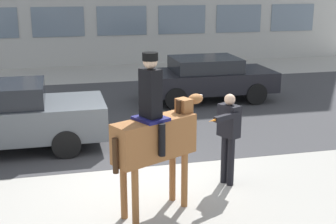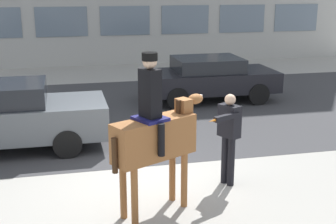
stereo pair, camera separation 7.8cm
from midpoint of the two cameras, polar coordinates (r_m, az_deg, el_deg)
ground_plane at (r=9.17m, az=-2.56°, el=-7.90°), size 80.00×80.00×0.00m
road_surface at (r=13.61m, az=-6.13°, el=-0.04°), size 25.29×8.50×0.01m
mounted_horse_lead at (r=7.37m, az=-1.27°, el=-2.68°), size 1.68×1.06×2.64m
pedestrian_bystander at (r=8.56m, az=7.68°, el=-2.45°), size 0.75×0.73×1.73m
street_car_far_lane at (r=14.83m, az=5.24°, el=4.20°), size 4.11×1.94×1.37m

